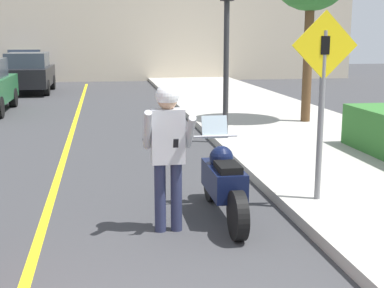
# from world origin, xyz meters

# --- Properties ---
(road_center_line) EXTENTS (0.12, 36.00, 0.01)m
(road_center_line) POSITION_xyz_m (-0.60, 6.00, 0.00)
(road_center_line) COLOR yellow
(road_center_line) RESTS_ON ground
(building_backdrop) EXTENTS (28.00, 1.20, 6.41)m
(building_backdrop) POSITION_xyz_m (0.00, 26.00, 3.20)
(building_backdrop) COLOR beige
(building_backdrop) RESTS_ON ground
(motorcycle) EXTENTS (0.62, 2.14, 1.28)m
(motorcycle) POSITION_xyz_m (1.73, 3.34, 0.50)
(motorcycle) COLOR black
(motorcycle) RESTS_ON ground
(person_biker) EXTENTS (0.59, 0.49, 1.83)m
(person_biker) POSITION_xyz_m (0.96, 2.98, 1.14)
(person_biker) COLOR #282D4C
(person_biker) RESTS_ON ground
(crossing_sign) EXTENTS (0.91, 0.08, 2.55)m
(crossing_sign) POSITION_xyz_m (3.10, 3.46, 1.69)
(crossing_sign) COLOR slate
(crossing_sign) RESTS_ON sidewalk_curb
(traffic_light) EXTENTS (0.26, 0.30, 3.71)m
(traffic_light) POSITION_xyz_m (2.90, 8.28, 2.74)
(traffic_light) COLOR #2D2D30
(traffic_light) RESTS_ON sidewalk_curb
(parked_car_black) EXTENTS (1.88, 4.20, 1.68)m
(parked_car_black) POSITION_xyz_m (-2.86, 20.15, 0.86)
(parked_car_black) COLOR black
(parked_car_black) RESTS_ON ground
(parked_car_blue) EXTENTS (1.88, 4.20, 1.68)m
(parked_car_blue) POSITION_xyz_m (-3.70, 26.38, 0.86)
(parked_car_blue) COLOR black
(parked_car_blue) RESTS_ON ground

